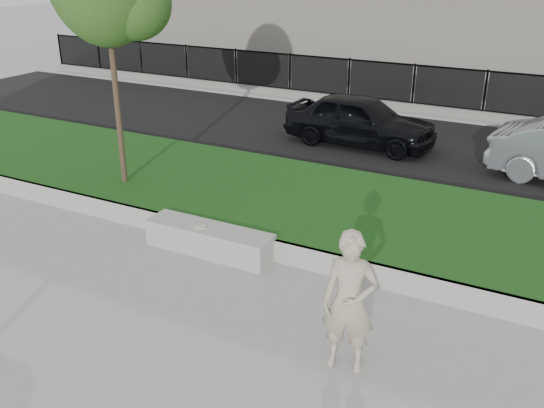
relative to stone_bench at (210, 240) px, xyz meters
The scene contains 10 objects.
ground 1.30m from the stone_bench, 38.78° to the right, with size 90.00×90.00×0.00m, color gray.
grass_bank 2.42m from the stone_bench, 65.65° to the left, with size 34.00×4.00×0.40m, color black.
grass_kerb 1.03m from the stone_bench, 13.55° to the left, with size 34.00×0.08×0.40m, color gray.
street 7.77m from the stone_bench, 82.63° to the left, with size 34.00×7.00×0.04m, color black.
far_pavement 12.24m from the stone_bench, 85.33° to the left, with size 34.00×3.00×0.12m, color gray.
iron_fence 11.25m from the stone_bench, 84.92° to the left, with size 32.00×0.30×1.50m.
stone_bench is the anchor object (origin of this frame).
man 3.82m from the stone_bench, 29.05° to the right, with size 0.68×0.45×1.87m, color #B9A98E.
book 0.30m from the stone_bench, 146.73° to the right, with size 0.20×0.14×0.02m, color beige.
car_dark 7.11m from the stone_bench, 88.92° to the left, with size 1.62×4.04×1.38m, color black.
Camera 1 is at (4.43, -7.09, 4.93)m, focal length 40.00 mm.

